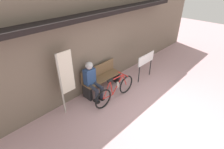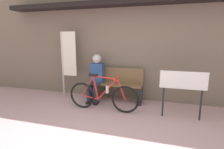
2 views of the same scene
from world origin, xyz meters
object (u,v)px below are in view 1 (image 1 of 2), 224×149
(bicycle, at_px, (115,90))
(person_seated, at_px, (92,78))
(signboard, at_px, (146,61))
(banner_pole, at_px, (65,77))
(park_bench_near, at_px, (102,79))

(bicycle, bearing_deg, person_seated, 123.34)
(bicycle, relative_size, signboard, 1.68)
(person_seated, bearing_deg, signboard, -14.66)
(banner_pole, bearing_deg, bicycle, -27.08)
(bicycle, bearing_deg, park_bench_near, 82.20)
(person_seated, bearing_deg, park_bench_near, 11.81)
(person_seated, distance_m, signboard, 2.17)
(banner_pole, xyz_separation_m, signboard, (2.96, -0.58, -0.38))
(person_seated, height_order, banner_pole, banner_pole)
(signboard, bearing_deg, park_bench_near, 157.67)
(person_seated, distance_m, banner_pole, 0.96)
(person_seated, xyz_separation_m, signboard, (2.10, -0.55, 0.03))
(person_seated, height_order, signboard, person_seated)
(banner_pole, distance_m, signboard, 3.04)
(banner_pole, relative_size, signboard, 1.84)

